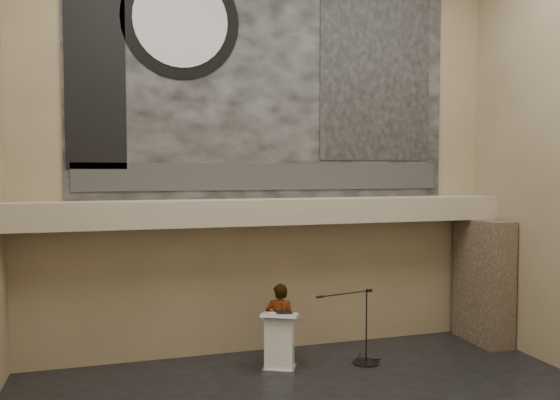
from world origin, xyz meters
name	(u,v)px	position (x,y,z in m)	size (l,w,h in m)	color
wall_back	(269,148)	(0.00, 4.00, 4.25)	(10.00, 0.02, 8.50)	#857354
soffit	(274,211)	(0.00, 3.60, 2.95)	(10.00, 0.80, 0.50)	tan
sprinkler_left	(195,228)	(-1.60, 3.55, 2.67)	(0.04, 0.04, 0.06)	#B2893D
sprinkler_right	(361,223)	(1.90, 3.55, 2.67)	(0.04, 0.04, 0.06)	#B2893D
banner	(269,77)	(0.00, 3.97, 5.70)	(8.00, 0.05, 5.00)	black
banner_text_strip	(270,177)	(0.00, 3.93, 3.65)	(7.76, 0.02, 0.55)	#2B2B2B
banner_clock_rim	(181,20)	(-1.80, 3.93, 6.70)	(2.30, 2.30, 0.02)	black
banner_clock_face	(181,20)	(-1.80, 3.91, 6.70)	(1.84, 1.84, 0.02)	silver
banner_building_print	(376,77)	(2.40, 3.93, 5.80)	(2.60, 0.02, 3.60)	black
banner_brick_print	(95,84)	(-3.40, 3.93, 5.40)	(1.10, 0.02, 3.20)	black
stone_pier	(483,281)	(4.65, 3.15, 1.35)	(0.60, 1.40, 2.70)	#44362A
lectern	(280,342)	(-0.15, 2.71, 0.55)	(0.81, 0.72, 1.13)	silver
binder	(284,312)	(-0.08, 2.70, 1.12)	(0.28, 0.22, 0.04)	black
papers	(274,314)	(-0.27, 2.66, 1.10)	(0.20, 0.27, 0.01)	silver
speaker_person	(280,324)	(-0.04, 3.05, 0.80)	(0.58, 0.38, 1.59)	silver
mic_stand	(365,353)	(1.56, 2.63, 0.21)	(1.37, 0.52, 1.47)	black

